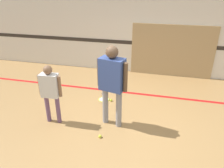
# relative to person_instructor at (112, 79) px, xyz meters

# --- Properties ---
(ground_plane) EXTENTS (16.00, 16.00, 0.00)m
(ground_plane) POSITION_rel_person_instructor_xyz_m (0.17, -0.02, -1.10)
(ground_plane) COLOR #A87F4C
(wall_back) EXTENTS (16.00, 0.07, 3.20)m
(wall_back) POSITION_rel_person_instructor_xyz_m (0.17, 3.18, 0.50)
(wall_back) COLOR silver
(wall_back) RESTS_ON ground_plane
(wall_panel) EXTENTS (2.59, 0.05, 1.68)m
(wall_panel) POSITION_rel_person_instructor_xyz_m (1.21, 3.12, -0.26)
(wall_panel) COLOR tan
(wall_panel) RESTS_ON ground_plane
(floor_stripe) EXTENTS (14.40, 0.10, 0.01)m
(floor_stripe) POSITION_rel_person_instructor_xyz_m (0.17, 1.54, -1.09)
(floor_stripe) COLOR red
(floor_stripe) RESTS_ON ground_plane
(person_instructor) EXTENTS (0.66, 0.38, 1.77)m
(person_instructor) POSITION_rel_person_instructor_xyz_m (0.00, 0.00, 0.00)
(person_instructor) COLOR gray
(person_instructor) RESTS_ON ground_plane
(person_student_left) EXTENTS (0.51, 0.23, 1.34)m
(person_student_left) POSITION_rel_person_instructor_xyz_m (-1.29, -0.22, -0.27)
(person_student_left) COLOR #6B4C70
(person_student_left) RESTS_ON ground_plane
(racket_spare_on_floor) EXTENTS (0.39, 0.53, 0.03)m
(racket_spare_on_floor) POSITION_rel_person_instructor_xyz_m (-0.47, 1.01, -1.09)
(racket_spare_on_floor) COLOR #C6D838
(racket_spare_on_floor) RESTS_ON ground_plane
(tennis_ball_near_instructor) EXTENTS (0.07, 0.07, 0.07)m
(tennis_ball_near_instructor) POSITION_rel_person_instructor_xyz_m (-0.12, -0.53, -1.06)
(tennis_ball_near_instructor) COLOR #CCE038
(tennis_ball_near_instructor) RESTS_ON ground_plane
(tennis_ball_by_spare_racket) EXTENTS (0.07, 0.07, 0.07)m
(tennis_ball_by_spare_racket) POSITION_rel_person_instructor_xyz_m (-0.26, 0.96, -1.06)
(tennis_ball_by_spare_racket) COLOR #CCE038
(tennis_ball_by_spare_racket) RESTS_ON ground_plane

